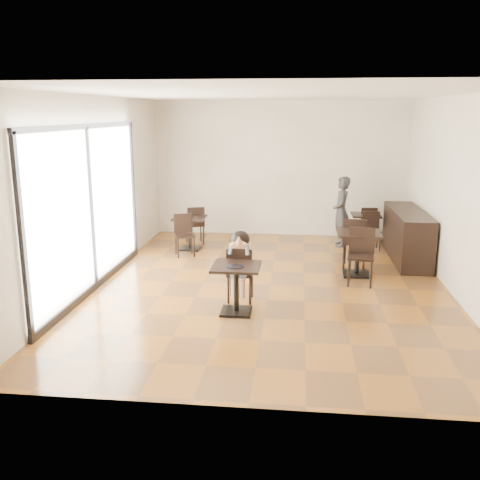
# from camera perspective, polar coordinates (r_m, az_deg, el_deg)

# --- Properties ---
(floor) EXTENTS (6.00, 8.00, 0.01)m
(floor) POSITION_cam_1_polar(r_m,az_deg,el_deg) (9.32, 3.24, -4.80)
(floor) COLOR #93571F
(floor) RESTS_ON ground
(ceiling) EXTENTS (6.00, 8.00, 0.01)m
(ceiling) POSITION_cam_1_polar(r_m,az_deg,el_deg) (8.86, 3.52, 15.26)
(ceiling) COLOR white
(ceiling) RESTS_ON floor
(wall_back) EXTENTS (6.00, 0.01, 3.20)m
(wall_back) POSITION_cam_1_polar(r_m,az_deg,el_deg) (12.92, 4.33, 7.55)
(wall_back) COLOR white
(wall_back) RESTS_ON floor
(wall_front) EXTENTS (6.00, 0.01, 3.20)m
(wall_front) POSITION_cam_1_polar(r_m,az_deg,el_deg) (5.04, 0.95, -1.66)
(wall_front) COLOR white
(wall_front) RESTS_ON floor
(wall_left) EXTENTS (0.01, 8.00, 3.20)m
(wall_left) POSITION_cam_1_polar(r_m,az_deg,el_deg) (9.59, -14.91, 5.11)
(wall_left) COLOR white
(wall_left) RESTS_ON floor
(wall_right) EXTENTS (0.01, 8.00, 3.20)m
(wall_right) POSITION_cam_1_polar(r_m,az_deg,el_deg) (9.30, 22.23, 4.31)
(wall_right) COLOR white
(wall_right) RESTS_ON floor
(storefront_window) EXTENTS (0.04, 4.50, 2.60)m
(storefront_window) POSITION_cam_1_polar(r_m,az_deg,el_deg) (9.15, -15.77, 3.40)
(storefront_window) COLOR white
(storefront_window) RESTS_ON floor
(child_table) EXTENTS (0.70, 0.70, 0.74)m
(child_table) POSITION_cam_1_polar(r_m,az_deg,el_deg) (7.93, -0.40, -5.27)
(child_table) COLOR black
(child_table) RESTS_ON floor
(child_chair) EXTENTS (0.40, 0.40, 0.89)m
(child_chair) POSITION_cam_1_polar(r_m,az_deg,el_deg) (8.43, 0.04, -3.60)
(child_chair) COLOR black
(child_chair) RESTS_ON floor
(child) EXTENTS (0.40, 0.56, 1.12)m
(child) POSITION_cam_1_polar(r_m,az_deg,el_deg) (8.40, 0.04, -2.85)
(child) COLOR slate
(child) RESTS_ON child_chair
(plate) EXTENTS (0.25, 0.25, 0.01)m
(plate) POSITION_cam_1_polar(r_m,az_deg,el_deg) (7.72, -0.49, -2.85)
(plate) COLOR black
(plate) RESTS_ON child_table
(pizza_slice) EXTENTS (0.26, 0.20, 0.06)m
(pizza_slice) POSITION_cam_1_polar(r_m,az_deg,el_deg) (8.11, -0.11, -0.44)
(pizza_slice) COLOR #E1C97E
(pizza_slice) RESTS_ON child
(adult_patron) EXTENTS (0.40, 0.58, 1.55)m
(adult_patron) POSITION_cam_1_polar(r_m,az_deg,el_deg) (12.05, 10.76, 2.98)
(adult_patron) COLOR #323237
(adult_patron) RESTS_ON floor
(cafe_table_mid) EXTENTS (0.86, 0.86, 0.81)m
(cafe_table_mid) POSITION_cam_1_polar(r_m,az_deg,el_deg) (9.98, 12.41, -1.44)
(cafe_table_mid) COLOR black
(cafe_table_mid) RESTS_ON floor
(cafe_table_left) EXTENTS (0.88, 0.88, 0.72)m
(cafe_table_left) POSITION_cam_1_polar(r_m,az_deg,el_deg) (11.67, -5.35, 0.73)
(cafe_table_left) COLOR black
(cafe_table_left) RESTS_ON floor
(cafe_table_back) EXTENTS (0.67, 0.67, 0.68)m
(cafe_table_back) POSITION_cam_1_polar(r_m,az_deg,el_deg) (12.48, 13.22, 1.17)
(cafe_table_back) COLOR black
(cafe_table_back) RESTS_ON floor
(chair_mid_a) EXTENTS (0.49, 0.49, 0.98)m
(chair_mid_a) POSITION_cam_1_polar(r_m,az_deg,el_deg) (10.49, 12.13, -0.24)
(chair_mid_a) COLOR black
(chair_mid_a) RESTS_ON floor
(chair_mid_b) EXTENTS (0.49, 0.49, 0.98)m
(chair_mid_b) POSITION_cam_1_polar(r_m,az_deg,el_deg) (9.43, 12.76, -1.81)
(chair_mid_b) COLOR black
(chair_mid_b) RESTS_ON floor
(chair_left_a) EXTENTS (0.50, 0.50, 0.86)m
(chair_left_a) POSITION_cam_1_polar(r_m,az_deg,el_deg) (12.18, -4.84, 1.63)
(chair_left_a) COLOR black
(chair_left_a) RESTS_ON floor
(chair_left_b) EXTENTS (0.50, 0.50, 0.86)m
(chair_left_b) POSITION_cam_1_polar(r_m,az_deg,el_deg) (11.13, -5.92, 0.48)
(chair_left_b) COLOR black
(chair_left_b) RESTS_ON floor
(chair_back_a) EXTENTS (0.38, 0.38, 0.82)m
(chair_back_a) POSITION_cam_1_polar(r_m,az_deg,el_deg) (12.70, 13.44, 1.68)
(chair_back_a) COLOR black
(chair_back_a) RESTS_ON floor
(chair_back_b) EXTENTS (0.38, 0.38, 0.82)m
(chair_back_b) POSITION_cam_1_polar(r_m,az_deg,el_deg) (11.94, 13.87, 0.92)
(chair_back_b) COLOR black
(chair_back_b) RESTS_ON floor
(service_counter) EXTENTS (0.60, 2.40, 1.00)m
(service_counter) POSITION_cam_1_polar(r_m,az_deg,el_deg) (11.32, 17.37, 0.50)
(service_counter) COLOR black
(service_counter) RESTS_ON floor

